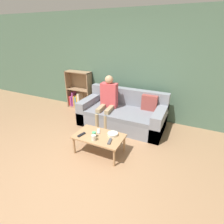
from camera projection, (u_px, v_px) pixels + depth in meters
The scene contains 12 objects.
ground_plane at pixel (67, 175), 2.80m from camera, with size 22.00×22.00×0.00m, color #997251.
wall_back at pixel (128, 67), 4.40m from camera, with size 12.00×0.06×2.60m.
couch at pixel (123, 114), 4.24m from camera, with size 2.01×0.97×0.82m.
bookshelf at pixel (79, 93), 5.21m from camera, with size 0.76×0.28×1.09m.
coffee_table at pixel (99, 137), 3.22m from camera, with size 0.90×0.54×0.37m.
person_adult at pixel (108, 98), 4.15m from camera, with size 0.41×0.69×1.19m.
cup_near at pixel (94, 138), 3.05m from camera, with size 0.08×0.08×0.10m.
cup_far at pixel (94, 134), 3.14m from camera, with size 0.07×0.07×0.10m.
tv_remote_0 at pixel (98, 131), 3.32m from camera, with size 0.12×0.17×0.02m.
tv_remote_1 at pixel (110, 141), 3.01m from camera, with size 0.08×0.18×0.02m.
tv_remote_2 at pixel (81, 135), 3.21m from camera, with size 0.08×0.18×0.02m.
snack_bowl at pixel (113, 134), 3.21m from camera, with size 0.19×0.19×0.05m.
Camera 1 is at (1.56, -1.60, 2.09)m, focal length 28.00 mm.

